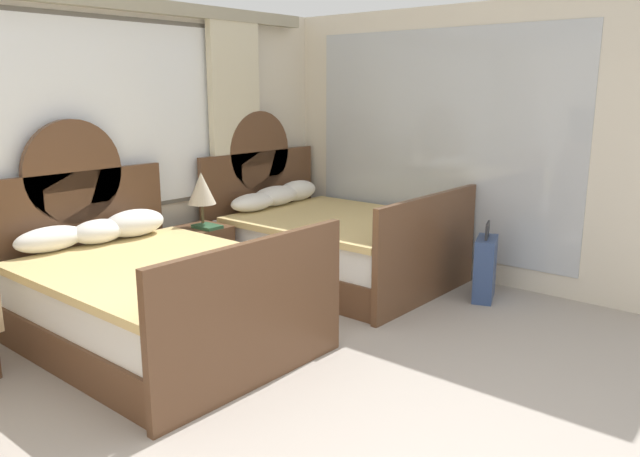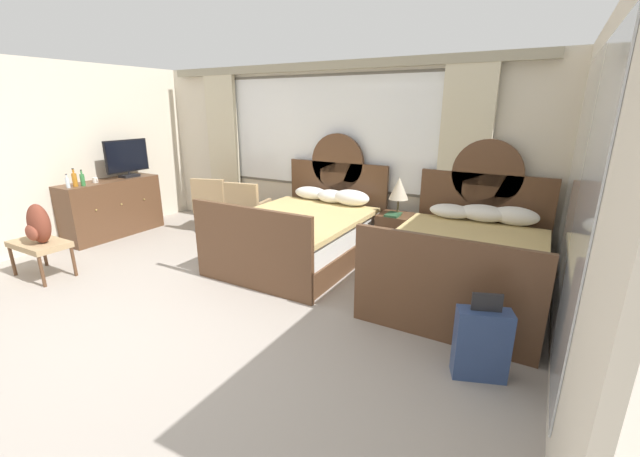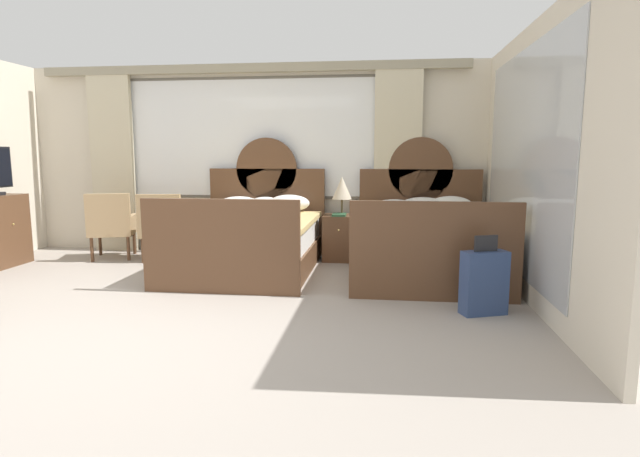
{
  "view_description": "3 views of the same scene",
  "coord_description": "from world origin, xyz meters",
  "px_view_note": "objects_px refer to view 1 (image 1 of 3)",
  "views": [
    {
      "loc": [
        -2.36,
        -1.35,
        1.93
      ],
      "look_at": [
        1.39,
        1.81,
        0.8
      ],
      "focal_mm": 34.87,
      "sensor_mm": 36.0,
      "label": 1
    },
    {
      "loc": [
        3.05,
        -1.93,
        2.05
      ],
      "look_at": [
        0.81,
        2.0,
        0.66
      ],
      "focal_mm": 22.36,
      "sensor_mm": 36.0,
      "label": 2
    },
    {
      "loc": [
        1.89,
        -3.57,
        1.44
      ],
      "look_at": [
        1.25,
        1.57,
        0.68
      ],
      "focal_mm": 28.5,
      "sensor_mm": 36.0,
      "label": 3
    }
  ],
  "objects_px": {
    "nightstand_between_beds": "(203,258)",
    "suitcase_on_floor": "(485,268)",
    "bed_near_window": "(152,295)",
    "bed_near_mirror": "(331,242)",
    "book_on_nightstand": "(207,227)",
    "table_lamp_on_nightstand": "(201,189)"
  },
  "relations": [
    {
      "from": "bed_near_window",
      "to": "table_lamp_on_nightstand",
      "type": "distance_m",
      "value": 1.44
    },
    {
      "from": "table_lamp_on_nightstand",
      "to": "book_on_nightstand",
      "type": "distance_m",
      "value": 0.36
    },
    {
      "from": "nightstand_between_beds",
      "to": "bed_near_mirror",
      "type": "bearing_deg",
      "value": -33.25
    },
    {
      "from": "nightstand_between_beds",
      "to": "table_lamp_on_nightstand",
      "type": "bearing_deg",
      "value": 16.32
    },
    {
      "from": "bed_near_window",
      "to": "bed_near_mirror",
      "type": "xyz_separation_m",
      "value": [
        2.15,
        0.0,
        0.0
      ]
    },
    {
      "from": "bed_near_mirror",
      "to": "suitcase_on_floor",
      "type": "height_order",
      "value": "bed_near_mirror"
    },
    {
      "from": "book_on_nightstand",
      "to": "suitcase_on_floor",
      "type": "xyz_separation_m",
      "value": [
        1.49,
        -2.12,
        -0.34
      ]
    },
    {
      "from": "bed_near_mirror",
      "to": "book_on_nightstand",
      "type": "height_order",
      "value": "bed_near_mirror"
    },
    {
      "from": "bed_near_window",
      "to": "nightstand_between_beds",
      "type": "bearing_deg",
      "value": 33.45
    },
    {
      "from": "bed_near_window",
      "to": "nightstand_between_beds",
      "type": "height_order",
      "value": "bed_near_window"
    },
    {
      "from": "bed_near_mirror",
      "to": "table_lamp_on_nightstand",
      "type": "bearing_deg",
      "value": 145.95
    },
    {
      "from": "nightstand_between_beds",
      "to": "table_lamp_on_nightstand",
      "type": "relative_size",
      "value": 1.2
    },
    {
      "from": "bed_near_window",
      "to": "table_lamp_on_nightstand",
      "type": "bearing_deg",
      "value": 33.15
    },
    {
      "from": "bed_near_window",
      "to": "suitcase_on_floor",
      "type": "distance_m",
      "value": 2.97
    },
    {
      "from": "table_lamp_on_nightstand",
      "to": "suitcase_on_floor",
      "type": "distance_m",
      "value": 2.74
    },
    {
      "from": "nightstand_between_beds",
      "to": "book_on_nightstand",
      "type": "xyz_separation_m",
      "value": [
        -0.0,
        -0.09,
        0.32
      ]
    },
    {
      "from": "bed_near_mirror",
      "to": "suitcase_on_floor",
      "type": "xyz_separation_m",
      "value": [
        0.41,
        -1.5,
        -0.08
      ]
    },
    {
      "from": "suitcase_on_floor",
      "to": "book_on_nightstand",
      "type": "bearing_deg",
      "value": 125.14
    },
    {
      "from": "bed_near_mirror",
      "to": "table_lamp_on_nightstand",
      "type": "height_order",
      "value": "bed_near_mirror"
    },
    {
      "from": "bed_near_mirror",
      "to": "suitcase_on_floor",
      "type": "bearing_deg",
      "value": -74.76
    },
    {
      "from": "table_lamp_on_nightstand",
      "to": "suitcase_on_floor",
      "type": "bearing_deg",
      "value": -56.52
    },
    {
      "from": "nightstand_between_beds",
      "to": "suitcase_on_floor",
      "type": "height_order",
      "value": "suitcase_on_floor"
    }
  ]
}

